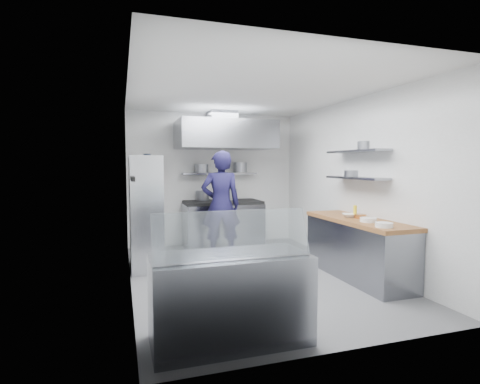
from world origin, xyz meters
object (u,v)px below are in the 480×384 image
object	(u,v)px
chef	(221,205)
display_case	(230,298)
wire_rack	(146,213)
gas_range	(223,225)

from	to	relation	value
chef	display_case	bearing A→B (deg)	85.07
wire_rack	gas_range	bearing A→B (deg)	37.09
gas_range	wire_rack	xyz separation A→B (m)	(-1.63, -1.23, 0.48)
wire_rack	display_case	world-z (taller)	wire_rack
chef	wire_rack	world-z (taller)	chef
chef	display_case	world-z (taller)	chef
wire_rack	display_case	distance (m)	2.97
display_case	gas_range	bearing A→B (deg)	75.92
gas_range	chef	bearing A→B (deg)	-107.06
gas_range	chef	size ratio (longest dim) A/B	0.82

